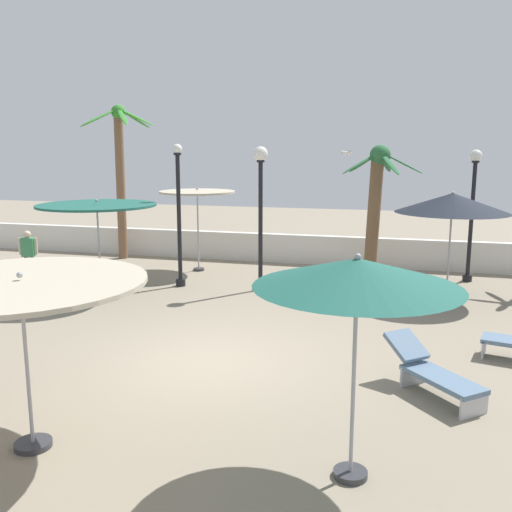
{
  "coord_description": "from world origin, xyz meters",
  "views": [
    {
      "loc": [
        3.43,
        -9.43,
        3.92
      ],
      "look_at": [
        0.0,
        3.35,
        1.4
      ],
      "focal_mm": 39.33,
      "sensor_mm": 36.0,
      "label": 1
    }
  ],
  "objects": [
    {
      "name": "patio_umbrella_1",
      "position": [
        -4.54,
        3.88,
        2.39
      ],
      "size": [
        3.15,
        3.15,
        2.62
      ],
      "color": "#333338",
      "rests_on": "ground_plane"
    },
    {
      "name": "boundary_wall",
      "position": [
        0.0,
        9.56,
        0.5
      ],
      "size": [
        25.2,
        0.3,
        1.0
      ],
      "primitive_type": "cube",
      "color": "silver",
      "rests_on": "ground_plane"
    },
    {
      "name": "patio_umbrella_5",
      "position": [
        -1.24,
        -3.55,
        2.19
      ],
      "size": [
        3.17,
        3.17,
        2.4
      ],
      "color": "#333338",
      "rests_on": "ground_plane"
    },
    {
      "name": "seagull_0",
      "position": [
        1.45,
        9.4,
        3.82
      ],
      "size": [
        0.51,
        1.26,
        0.16
      ],
      "color": "white"
    },
    {
      "name": "lamp_post_0",
      "position": [
        5.32,
        8.16,
        2.35
      ],
      "size": [
        0.35,
        0.35,
        3.92
      ],
      "color": "black",
      "rests_on": "ground_plane"
    },
    {
      "name": "lamp_post_2",
      "position": [
        -2.82,
        5.36,
        2.13
      ],
      "size": [
        0.28,
        0.28,
        4.07
      ],
      "color": "black",
      "rests_on": "ground_plane"
    },
    {
      "name": "palm_tree_2",
      "position": [
        2.52,
        8.07,
        2.53
      ],
      "size": [
        2.39,
        2.45,
        4.07
      ],
      "color": "brown",
      "rests_on": "ground_plane"
    },
    {
      "name": "patio_umbrella_0",
      "position": [
        4.6,
        6.05,
        2.53
      ],
      "size": [
        2.95,
        2.95,
        2.84
      ],
      "color": "#333338",
      "rests_on": "ground_plane"
    },
    {
      "name": "guest_0",
      "position": [
        -7.38,
        4.66,
        0.93
      ],
      "size": [
        0.54,
        0.34,
        1.56
      ],
      "color": "#26262D",
      "rests_on": "ground_plane"
    },
    {
      "name": "palm_tree_0",
      "position": [
        -6.48,
        8.8,
        3.4
      ],
      "size": [
        3.04,
        2.9,
        5.46
      ],
      "color": "brown",
      "rests_on": "ground_plane"
    },
    {
      "name": "patio_umbrella_4",
      "position": [
        -3.07,
        7.49,
        2.49
      ],
      "size": [
        2.44,
        2.44,
        2.72
      ],
      "color": "#333338",
      "rests_on": "ground_plane"
    },
    {
      "name": "patio_umbrella_3",
      "position": [
        2.93,
        -3.14,
        2.53
      ],
      "size": [
        2.41,
        2.41,
        2.77
      ],
      "color": "#333338",
      "rests_on": "ground_plane"
    },
    {
      "name": "lounge_chair_1",
      "position": [
        3.97,
        -0.44,
        0.4
      ],
      "size": [
        1.65,
        1.76,
        0.83
      ],
      "color": "#B7B7BC",
      "rests_on": "ground_plane"
    },
    {
      "name": "lamp_post_1",
      "position": [
        -0.45,
        5.51,
        2.59
      ],
      "size": [
        0.4,
        0.4,
        4.01
      ],
      "color": "black",
      "rests_on": "ground_plane"
    },
    {
      "name": "ground_plane",
      "position": [
        0.0,
        0.0,
        0.0
      ],
      "size": [
        56.0,
        56.0,
        0.0
      ],
      "primitive_type": "plane",
      "color": "gray"
    }
  ]
}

